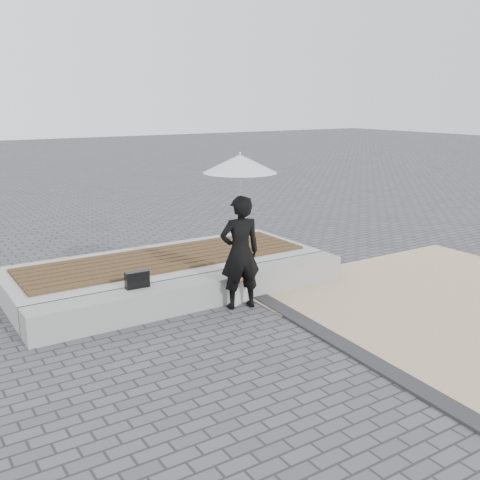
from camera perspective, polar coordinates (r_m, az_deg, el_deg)
name	(u,v)px	position (r m, az deg, el deg)	size (l,w,h in m)	color
ground	(265,343)	(7.04, 2.56, -10.41)	(80.00, 80.00, 0.00)	#4C4C51
terrazzo_zone	(464,305)	(8.87, 21.77, -6.11)	(5.00, 5.00, 0.02)	#CBAD8A
edging_band	(338,342)	(7.12, 9.95, -10.18)	(0.25, 5.20, 0.04)	#2A2A2D
seating_ledge	(202,292)	(8.23, -3.90, -5.24)	(5.00, 0.45, 0.40)	gray
timber_platform	(166,271)	(9.24, -7.52, -3.15)	(5.00, 2.00, 0.40)	#AFB0AA
timber_decking	(166,258)	(9.18, -7.56, -1.84)	(4.60, 1.40, 0.04)	#4F381E
woman	(240,253)	(7.93, 0.00, -1.28)	(0.60, 0.39, 1.63)	black
parasol	(240,164)	(7.69, 0.00, 7.76)	(1.02, 1.02, 1.30)	silver
handbag	(137,280)	(7.85, -10.40, -3.97)	(0.33, 0.12, 0.23)	black
canvas_tote	(237,291)	(8.29, -0.26, -5.16)	(0.35, 0.15, 0.37)	silver
magazine	(239,279)	(8.19, -0.07, -3.99)	(0.31, 0.23, 0.01)	#E73E37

